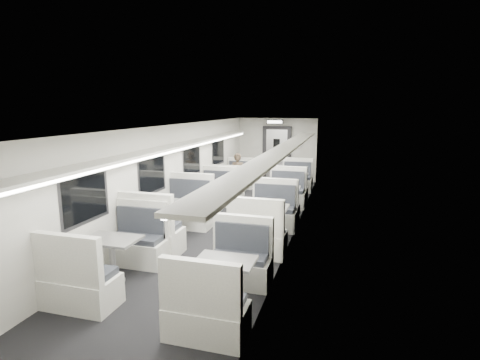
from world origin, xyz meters
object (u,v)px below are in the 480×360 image
Objects in this scene: booth_left_a at (234,182)px; booth_left_c at (171,220)px; booth_right_c at (266,223)px; vestibule_door at (277,154)px; booth_right_a at (294,185)px; passenger at (238,175)px; exit_sign at (275,122)px; booth_left_b at (208,198)px; booth_right_b at (282,200)px; booth_right_d at (225,283)px; booth_left_d at (113,260)px.

booth_left_a is 4.73m from booth_left_c.
vestibule_door is (-1.00, 6.64, 0.65)m from booth_right_c.
booth_right_c is at bearing -64.99° from booth_left_a.
booth_left_c reaches higher than booth_right_a.
passenger is 2.25× the size of exit_sign.
vestibule_door is at bearing 78.80° from passenger.
booth_right_c is 1.04× the size of vestibule_door.
booth_left_a is at bearing 178.88° from booth_right_a.
exit_sign is (1.00, 1.86, 1.93)m from booth_left_a.
booth_right_c is at bearing -41.98° from booth_left_b.
booth_left_c is at bearing -167.64° from booth_right_c.
booth_left_b is 2.02m from booth_right_b.
booth_right_c is (0.00, -2.07, 0.01)m from booth_right_b.
booth_right_c is (2.00, 0.44, -0.03)m from booth_left_c.
passenger is at bearing 114.96° from booth_right_c.
booth_right_a is 2.68m from vestibule_door.
booth_right_d reaches higher than booth_left_a.
exit_sign reaches higher than booth_left_b.
booth_left_d is 8.99m from exit_sign.
passenger is at bearing -159.90° from booth_right_a.
booth_right_c is (2.00, -4.29, 0.04)m from booth_left_a.
booth_left_d reaches higher than booth_left_a.
passenger reaches higher than booth_right_a.
booth_right_b reaches higher than booth_left_a.
booth_left_a is 2.49m from booth_left_b.
passenger is (-1.69, 1.56, 0.31)m from booth_right_b.
booth_right_b is (2.00, 4.65, 0.00)m from booth_left_d.
booth_left_c is 1.16× the size of booth_right_d.
passenger reaches higher than booth_right_c.
vestibule_door reaches higher than booth_right_d.
booth_right_c is 4.02m from passenger.
booth_right_c reaches higher than booth_right_d.
vestibule_door reaches higher than booth_left_a.
booth_right_b is at bearing 90.00° from booth_right_c.
exit_sign is at bearing 61.80° from booth_left_a.
booth_left_c reaches higher than booth_right_b.
booth_left_b is at bearing -129.24° from booth_right_a.
booth_left_d is 5.06m from booth_right_b.
booth_right_d is (2.00, -7.10, 0.01)m from booth_left_a.
booth_left_b reaches higher than booth_left_a.
booth_left_a is 0.81m from passenger.
booth_right_c is 6.75m from vestibule_door.
booth_right_b is 4.88m from booth_right_d.
booth_left_d is at bearing -90.00° from booth_left_a.
booth_left_a is at bearing -118.20° from exit_sign.
passenger reaches higher than booth_left_d.
booth_right_a is at bearing 21.80° from passenger.
booth_right_c is at bearing -81.44° from vestibule_door.
booth_left_a is at bearing 90.00° from booth_left_b.
vestibule_door is at bearing 112.69° from booth_right_a.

